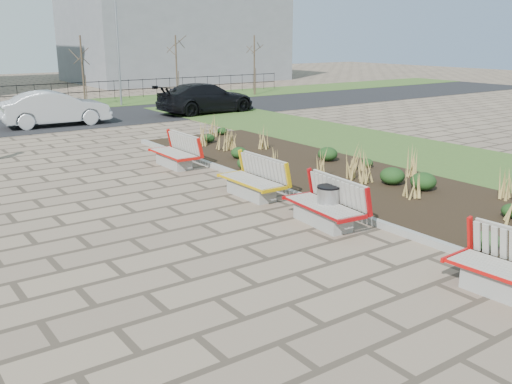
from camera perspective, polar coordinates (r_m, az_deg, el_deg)
ground at (r=9.08m, az=3.28°, el=-11.12°), size 120.00×120.00×0.00m
planting_bed at (r=16.52m, az=9.48°, el=1.20°), size 4.50×18.00×0.10m
planting_curb at (r=15.01m, az=3.13°, el=0.04°), size 0.16×18.00×0.15m
grass_verge_near at (r=20.09m, az=19.20°, el=2.99°), size 5.00×38.00×0.04m
bench_b at (r=12.55m, az=6.69°, el=-1.11°), size 1.09×2.17×1.00m
bench_c at (r=14.64m, az=-0.52°, el=1.39°), size 0.91×2.10×1.00m
bench_d at (r=18.26m, az=-8.27°, el=4.05°), size 0.92×2.11×1.00m
litter_bin at (r=12.76m, az=7.21°, el=-1.28°), size 0.50×0.50×0.82m
car_silver at (r=27.95m, az=-19.41°, el=7.90°), size 4.89×2.00×1.58m
car_black at (r=30.88m, az=-5.01°, el=9.35°), size 5.53×2.45×1.58m
tree_d at (r=34.70m, az=-16.94°, el=11.46°), size 1.40×1.40×4.00m
tree_e at (r=37.06m, az=-7.96°, el=12.18°), size 1.40×1.40×4.00m
tree_f at (r=40.18m, az=-0.17°, el=12.57°), size 1.40×1.40×4.00m
lamp_east at (r=34.89m, az=-13.61°, el=13.36°), size 0.24×0.60×6.00m
building_grey at (r=54.46m, az=-8.19°, el=16.28°), size 18.00×12.00×10.00m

